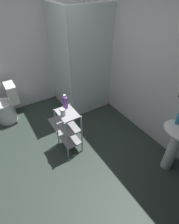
# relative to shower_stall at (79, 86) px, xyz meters

# --- Properties ---
(ground_plane) EXTENTS (4.20, 4.20, 0.02)m
(ground_plane) POSITION_rel_shower_stall_xyz_m (1.20, -1.23, -0.47)
(ground_plane) COLOR #2A362F
(wall_back) EXTENTS (4.20, 0.14, 2.50)m
(wall_back) POSITION_rel_shower_stall_xyz_m (1.21, 0.62, 0.79)
(wall_back) COLOR silver
(wall_back) RESTS_ON ground_plane
(wall_left) EXTENTS (0.10, 4.20, 2.50)m
(wall_left) POSITION_rel_shower_stall_xyz_m (-0.65, -1.23, 0.79)
(wall_left) COLOR silver
(wall_left) RESTS_ON ground_plane
(shower_stall) EXTENTS (0.92, 0.92, 2.00)m
(shower_stall) POSITION_rel_shower_stall_xyz_m (0.00, 0.00, 0.00)
(shower_stall) COLOR white
(shower_stall) RESTS_ON ground_plane
(pedestal_sink) EXTENTS (0.46, 0.37, 0.81)m
(pedestal_sink) POSITION_rel_shower_stall_xyz_m (2.15, 0.29, 0.12)
(pedestal_sink) COLOR white
(pedestal_sink) RESTS_ON ground_plane
(toilet) EXTENTS (0.37, 0.49, 0.76)m
(toilet) POSITION_rel_shower_stall_xyz_m (-0.28, -1.46, -0.15)
(toilet) COLOR white
(toilet) RESTS_ON ground_plane
(storage_cart) EXTENTS (0.38, 0.28, 0.74)m
(storage_cart) POSITION_rel_shower_stall_xyz_m (1.02, -0.77, -0.03)
(storage_cart) COLOR silver
(storage_cart) RESTS_ON ground_plane
(hand_soap_bottle) EXTENTS (0.05, 0.05, 0.18)m
(hand_soap_bottle) POSITION_rel_shower_stall_xyz_m (2.05, 0.29, 0.42)
(hand_soap_bottle) COLOR #389ED1
(hand_soap_bottle) RESTS_ON pedestal_sink
(conditioner_bottle_purple) EXTENTS (0.07, 0.07, 0.23)m
(conditioner_bottle_purple) POSITION_rel_shower_stall_xyz_m (0.89, -0.73, 0.38)
(conditioner_bottle_purple) COLOR purple
(conditioner_bottle_purple) RESTS_ON storage_cart
(rinse_cup) EXTENTS (0.07, 0.07, 0.11)m
(rinse_cup) POSITION_rel_shower_stall_xyz_m (1.04, -0.84, 0.33)
(rinse_cup) COLOR silver
(rinse_cup) RESTS_ON storage_cart
(bath_mat) EXTENTS (0.60, 0.40, 0.02)m
(bath_mat) POSITION_rel_shower_stall_xyz_m (0.44, -0.64, -0.45)
(bath_mat) COLOR gray
(bath_mat) RESTS_ON ground_plane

